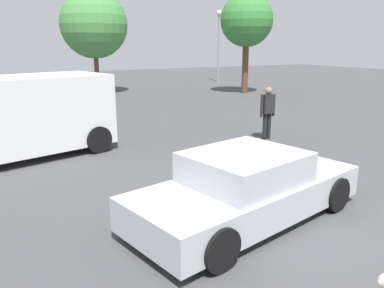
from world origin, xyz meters
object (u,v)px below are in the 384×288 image
pedestrian (268,108)px  sedan_foreground (247,189)px  van_white (11,116)px  light_post_near (219,33)px

pedestrian → sedan_foreground: bearing=-42.5°
van_white → pedestrian: bearing=154.1°
sedan_foreground → light_post_near: size_ratio=0.83×
sedan_foreground → van_white: (-3.20, 5.96, 0.60)m
pedestrian → light_post_near: 19.89m
pedestrian → van_white: bearing=-101.4°
light_post_near → pedestrian: bearing=-118.0°
pedestrian → light_post_near: size_ratio=0.30×
van_white → pedestrian: van_white is taller
light_post_near → sedan_foreground: bearing=-121.5°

